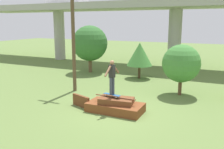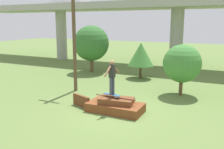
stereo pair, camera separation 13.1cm
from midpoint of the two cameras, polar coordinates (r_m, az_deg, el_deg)
name	(u,v)px [view 1 (the left image)]	position (r m, az deg, el deg)	size (l,w,h in m)	color
ground_plane	(115,111)	(11.20, 0.38, -8.45)	(80.00, 80.00, 0.00)	olive
scrap_pile	(115,106)	(11.11, 0.44, -7.18)	(2.47, 1.25, 0.69)	brown
scrap_plank_loose	(81,101)	(11.81, -7.42, -6.07)	(1.08, 0.47, 0.55)	brown
skateboard	(112,95)	(10.98, -0.34, -4.64)	(0.84, 0.35, 0.09)	#23517F
skater	(112,75)	(10.77, -0.35, -0.17)	(0.28, 1.03, 1.51)	#383D4C
highway_overpass	(176,9)	(22.14, 14.28, 14.34)	(44.00, 4.70, 5.66)	#A8A59E
car_on_overpass_left	(66,0)	(26.88, -10.54, 16.47)	(4.01, 1.86, 1.23)	silver
utility_pole	(73,33)	(14.17, -9.13, 9.35)	(1.30, 0.20, 6.37)	brown
tree_behind_left	(90,43)	(19.65, -5.28, 7.10)	(2.76, 2.76, 3.67)	brown
tree_behind_right	(181,63)	(13.79, 15.29, 2.45)	(2.04, 2.04, 2.76)	brown
tree_mid_back	(140,54)	(17.53, 6.11, 4.63)	(1.79, 1.79, 2.52)	#4C3823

